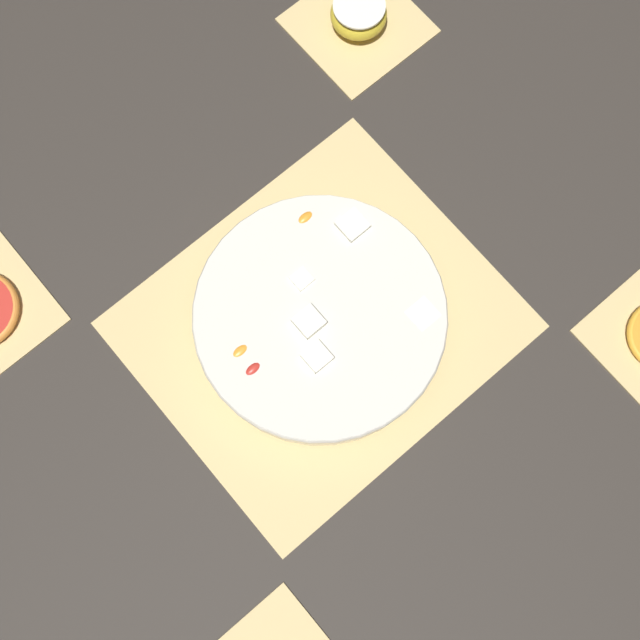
# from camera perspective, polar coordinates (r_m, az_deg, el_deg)

# --- Properties ---
(ground_plane) EXTENTS (6.00, 6.00, 0.00)m
(ground_plane) POSITION_cam_1_polar(r_m,az_deg,el_deg) (1.08, 0.00, -0.34)
(ground_plane) COLOR #2D2823
(bamboo_mat_center) EXTENTS (0.42, 0.36, 0.01)m
(bamboo_mat_center) POSITION_cam_1_polar(r_m,az_deg,el_deg) (1.08, 0.00, -0.30)
(bamboo_mat_center) COLOR #D6B775
(bamboo_mat_center) RESTS_ON ground_plane
(coaster_mat_near_left) EXTENTS (0.16, 0.16, 0.01)m
(coaster_mat_near_left) POSITION_cam_1_polar(r_m,az_deg,el_deg) (1.24, 2.44, 18.37)
(coaster_mat_near_left) COLOR #D6B775
(coaster_mat_near_left) RESTS_ON ground_plane
(fruit_salad_bowl) EXTENTS (0.30, 0.30, 0.06)m
(fruit_salad_bowl) POSITION_cam_1_polar(r_m,az_deg,el_deg) (1.05, 0.02, 0.14)
(fruit_salad_bowl) COLOR silver
(fruit_salad_bowl) RESTS_ON bamboo_mat_center
(apple_half) EXTENTS (0.07, 0.07, 0.04)m
(apple_half) POSITION_cam_1_polar(r_m,az_deg,el_deg) (1.22, 2.49, 18.98)
(apple_half) COLOR gold
(apple_half) RESTS_ON coaster_mat_near_left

